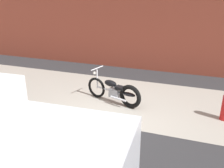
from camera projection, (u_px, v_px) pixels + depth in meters
The scene contains 4 objects.
ground_plane at pixel (100, 124), 6.68m from camera, with size 80.00×80.00×0.00m, color #2D2D30.
sidewalk_slab at pixel (120, 98), 8.22m from camera, with size 36.00×3.50×0.01m, color #9E998E.
brick_building_wall at pixel (146, 2), 10.23m from camera, with size 36.00×0.50×5.60m, color brown.
motorcycle_black at pixel (117, 92), 7.70m from camera, with size 1.95×0.82×1.03m.
Camera 1 is at (2.21, -5.41, 3.43)m, focal length 40.22 mm.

